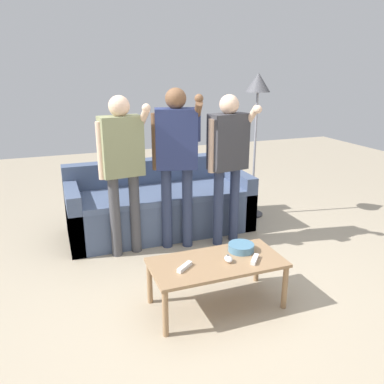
{
  "coord_description": "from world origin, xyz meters",
  "views": [
    {
      "loc": [
        -1.14,
        -2.75,
        1.82
      ],
      "look_at": [
        -0.02,
        0.26,
        0.79
      ],
      "focal_mm": 36.25,
      "sensor_mm": 36.0,
      "label": 1
    }
  ],
  "objects_px": {
    "game_remote_wand_far": "(255,259)",
    "couch": "(160,205)",
    "floor_lamp": "(257,97)",
    "player_left": "(122,158)",
    "snack_bowl": "(241,247)",
    "player_center": "(176,151)",
    "game_remote_nunchuk": "(228,259)",
    "game_remote_wand_near": "(185,267)",
    "player_right": "(228,153)",
    "coffee_table": "(217,267)"
  },
  "relations": [
    {
      "from": "game_remote_wand_far",
      "to": "coffee_table",
      "type": "bearing_deg",
      "value": 159.62
    },
    {
      "from": "player_center",
      "to": "game_remote_wand_near",
      "type": "distance_m",
      "value": 1.36
    },
    {
      "from": "game_remote_nunchuk",
      "to": "game_remote_wand_near",
      "type": "height_order",
      "value": "game_remote_nunchuk"
    },
    {
      "from": "game_remote_nunchuk",
      "to": "floor_lamp",
      "type": "height_order",
      "value": "floor_lamp"
    },
    {
      "from": "game_remote_nunchuk",
      "to": "player_center",
      "type": "distance_m",
      "value": 1.33
    },
    {
      "from": "game_remote_wand_far",
      "to": "couch",
      "type": "bearing_deg",
      "value": 98.96
    },
    {
      "from": "player_right",
      "to": "game_remote_wand_near",
      "type": "relative_size",
      "value": 10.53
    },
    {
      "from": "game_remote_wand_near",
      "to": "game_remote_wand_far",
      "type": "xyz_separation_m",
      "value": [
        0.55,
        -0.08,
        0.0
      ]
    },
    {
      "from": "player_left",
      "to": "game_remote_wand_near",
      "type": "bearing_deg",
      "value": -79.84
    },
    {
      "from": "couch",
      "to": "floor_lamp",
      "type": "xyz_separation_m",
      "value": [
        1.24,
        0.05,
        1.19
      ]
    },
    {
      "from": "floor_lamp",
      "to": "game_remote_wand_near",
      "type": "height_order",
      "value": "floor_lamp"
    },
    {
      "from": "player_left",
      "to": "game_remote_wand_far",
      "type": "distance_m",
      "value": 1.59
    },
    {
      "from": "game_remote_wand_far",
      "to": "player_right",
      "type": "bearing_deg",
      "value": 75.34
    },
    {
      "from": "couch",
      "to": "game_remote_nunchuk",
      "type": "height_order",
      "value": "couch"
    },
    {
      "from": "player_right",
      "to": "game_remote_wand_far",
      "type": "height_order",
      "value": "player_right"
    },
    {
      "from": "couch",
      "to": "coffee_table",
      "type": "distance_m",
      "value": 1.64
    },
    {
      "from": "snack_bowl",
      "to": "player_center",
      "type": "xyz_separation_m",
      "value": [
        -0.21,
        1.04,
        0.61
      ]
    },
    {
      "from": "couch",
      "to": "game_remote_wand_near",
      "type": "relative_size",
      "value": 13.81
    },
    {
      "from": "player_left",
      "to": "game_remote_nunchuk",
      "type": "bearing_deg",
      "value": -64.81
    },
    {
      "from": "floor_lamp",
      "to": "player_left",
      "type": "height_order",
      "value": "floor_lamp"
    },
    {
      "from": "snack_bowl",
      "to": "game_remote_wand_near",
      "type": "height_order",
      "value": "snack_bowl"
    },
    {
      "from": "player_center",
      "to": "player_right",
      "type": "xyz_separation_m",
      "value": [
        0.52,
        -0.09,
        -0.04
      ]
    },
    {
      "from": "floor_lamp",
      "to": "player_right",
      "type": "bearing_deg",
      "value": -136.62
    },
    {
      "from": "player_center",
      "to": "player_right",
      "type": "height_order",
      "value": "player_center"
    },
    {
      "from": "floor_lamp",
      "to": "game_remote_wand_far",
      "type": "height_order",
      "value": "floor_lamp"
    },
    {
      "from": "snack_bowl",
      "to": "player_left",
      "type": "height_order",
      "value": "player_left"
    },
    {
      "from": "player_right",
      "to": "game_remote_wand_far",
      "type": "xyz_separation_m",
      "value": [
        -0.3,
        -1.15,
        -0.58
      ]
    },
    {
      "from": "floor_lamp",
      "to": "player_center",
      "type": "xyz_separation_m",
      "value": [
        -1.19,
        -0.55,
        -0.45
      ]
    },
    {
      "from": "floor_lamp",
      "to": "player_left",
      "type": "bearing_deg",
      "value": -163.19
    },
    {
      "from": "player_right",
      "to": "game_remote_wand_near",
      "type": "xyz_separation_m",
      "value": [
        -0.85,
        -1.08,
        -0.58
      ]
    },
    {
      "from": "snack_bowl",
      "to": "game_remote_wand_far",
      "type": "relative_size",
      "value": 1.52
    },
    {
      "from": "couch",
      "to": "game_remote_wand_far",
      "type": "xyz_separation_m",
      "value": [
        0.27,
        -1.74,
        0.11
      ]
    },
    {
      "from": "player_center",
      "to": "game_remote_nunchuk",
      "type": "bearing_deg",
      "value": -88.69
    },
    {
      "from": "player_right",
      "to": "game_remote_wand_near",
      "type": "height_order",
      "value": "player_right"
    },
    {
      "from": "couch",
      "to": "floor_lamp",
      "type": "height_order",
      "value": "floor_lamp"
    },
    {
      "from": "couch",
      "to": "game_remote_nunchuk",
      "type": "distance_m",
      "value": 1.68
    },
    {
      "from": "game_remote_wand_far",
      "to": "player_left",
      "type": "bearing_deg",
      "value": 121.09
    },
    {
      "from": "snack_bowl",
      "to": "game_remote_nunchuk",
      "type": "xyz_separation_m",
      "value": [
        -0.18,
        -0.14,
        -0.01
      ]
    },
    {
      "from": "couch",
      "to": "game_remote_nunchuk",
      "type": "bearing_deg",
      "value": -87.35
    },
    {
      "from": "player_center",
      "to": "game_remote_wand_near",
      "type": "xyz_separation_m",
      "value": [
        -0.33,
        -1.16,
        -0.63
      ]
    },
    {
      "from": "coffee_table",
      "to": "player_right",
      "type": "distance_m",
      "value": 1.36
    },
    {
      "from": "floor_lamp",
      "to": "player_right",
      "type": "relative_size",
      "value": 1.12
    },
    {
      "from": "couch",
      "to": "floor_lamp",
      "type": "distance_m",
      "value": 1.72
    },
    {
      "from": "floor_lamp",
      "to": "game_remote_wand_near",
      "type": "xyz_separation_m",
      "value": [
        -1.52,
        -1.71,
        -1.08
      ]
    },
    {
      "from": "floor_lamp",
      "to": "player_right",
      "type": "height_order",
      "value": "floor_lamp"
    },
    {
      "from": "couch",
      "to": "coffee_table",
      "type": "xyz_separation_m",
      "value": [
        -0.0,
        -1.63,
        0.05
      ]
    },
    {
      "from": "snack_bowl",
      "to": "player_center",
      "type": "height_order",
      "value": "player_center"
    },
    {
      "from": "floor_lamp",
      "to": "player_right",
      "type": "distance_m",
      "value": 1.05
    },
    {
      "from": "game_remote_wand_near",
      "to": "game_remote_wand_far",
      "type": "relative_size",
      "value": 1.08
    },
    {
      "from": "snack_bowl",
      "to": "player_right",
      "type": "relative_size",
      "value": 0.13
    }
  ]
}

